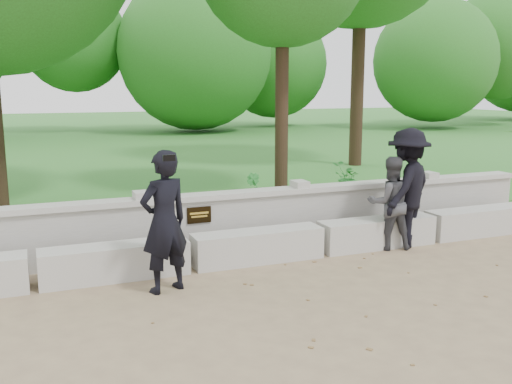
% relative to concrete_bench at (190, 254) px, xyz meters
% --- Properties ---
extents(ground, '(80.00, 80.00, 0.00)m').
position_rel_concrete_bench_xyz_m(ground, '(-0.00, -1.90, -0.22)').
color(ground, '#927D59').
rests_on(ground, ground).
extents(lawn, '(40.00, 22.00, 0.25)m').
position_rel_concrete_bench_xyz_m(lawn, '(-0.00, 12.10, -0.10)').
color(lawn, '#2D7328').
rests_on(lawn, ground).
extents(concrete_bench, '(11.90, 0.45, 0.45)m').
position_rel_concrete_bench_xyz_m(concrete_bench, '(0.00, 0.00, 0.00)').
color(concrete_bench, '#B7B5AD').
rests_on(concrete_bench, ground).
extents(parapet_wall, '(12.50, 0.35, 0.90)m').
position_rel_concrete_bench_xyz_m(parapet_wall, '(0.00, 0.70, 0.24)').
color(parapet_wall, '#ACAAA2').
rests_on(parapet_wall, ground).
extents(man_main, '(0.74, 0.68, 1.74)m').
position_rel_concrete_bench_xyz_m(man_main, '(-0.49, -0.70, 0.64)').
color(man_main, black).
rests_on(man_main, ground).
extents(visitor_left, '(0.81, 0.70, 1.43)m').
position_rel_concrete_bench_xyz_m(visitor_left, '(3.12, -0.14, 0.49)').
color(visitor_left, '#3A3A3F').
rests_on(visitor_left, ground).
extents(visitor_mid, '(1.37, 1.22, 1.85)m').
position_rel_concrete_bench_xyz_m(visitor_mid, '(3.46, -0.10, 0.70)').
color(visitor_mid, black).
rests_on(visitor_mid, ground).
extents(shrub_b, '(0.38, 0.39, 0.55)m').
position_rel_concrete_bench_xyz_m(shrub_b, '(2.09, 2.88, 0.30)').
color(shrub_b, '#28772E').
rests_on(shrub_b, lawn).
extents(shrub_c, '(0.63, 0.57, 0.63)m').
position_rel_concrete_bench_xyz_m(shrub_c, '(4.27, 3.08, 0.34)').
color(shrub_c, '#28772E').
rests_on(shrub_c, lawn).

